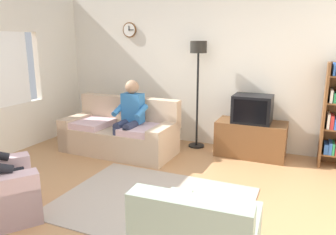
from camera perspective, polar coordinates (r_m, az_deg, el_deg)
ground_plane at (r=3.84m, az=-5.77°, el=-15.44°), size 12.00×12.00×0.00m
back_wall_assembly at (r=5.85m, az=6.75°, el=8.41°), size 6.20×0.17×2.70m
couch at (r=5.54m, az=-8.42°, el=-2.85°), size 1.91×0.91×0.90m
tv_stand at (r=5.46m, az=14.41°, el=-3.67°), size 1.10×0.56×0.57m
tv at (r=5.31m, az=14.68°, el=1.50°), size 0.60×0.49×0.44m
floor_lamp at (r=5.56m, az=5.34°, el=9.22°), size 0.28×0.28×1.85m
area_rug at (r=3.93m, az=-2.55°, el=-14.63°), size 2.20×1.70×0.01m
person_on_couch at (r=5.23m, az=-6.78°, el=0.58°), size 0.52×0.54×1.24m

